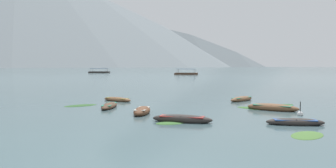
% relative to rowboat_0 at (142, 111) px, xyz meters
% --- Properties ---
extents(ground_plane, '(6000.00, 6000.00, 0.00)m').
position_rel_rowboat_0_xyz_m(ground_plane, '(2.00, 1484.45, -0.20)').
color(ground_plane, '#476066').
extents(mountain_1, '(1886.51, 1886.51, 552.18)m').
position_rel_rowboat_0_xyz_m(mountain_1, '(-606.84, 1387.10, 275.89)').
color(mountain_1, slate).
rests_on(mountain_1, ground).
extents(mountain_2, '(1430.90, 1430.90, 540.18)m').
position_rel_rowboat_0_xyz_m(mountain_2, '(-136.79, 1521.61, 269.89)').
color(mountain_2, slate).
rests_on(mountain_2, ground).
extents(rowboat_0, '(1.54, 3.51, 0.65)m').
position_rel_rowboat_0_xyz_m(rowboat_0, '(0.00, 0.00, 0.00)').
color(rowboat_0, brown).
rests_on(rowboat_0, ground).
extents(rowboat_2, '(3.61, 1.46, 0.50)m').
position_rel_rowboat_0_xyz_m(rowboat_2, '(9.74, -4.79, -0.04)').
color(rowboat_2, '#2D2826').
rests_on(rowboat_2, ground).
extents(rowboat_3, '(4.10, 2.12, 0.60)m').
position_rel_rowboat_0_xyz_m(rowboat_3, '(2.82, -3.70, -0.02)').
color(rowboat_3, '#2D2826').
rests_on(rowboat_3, ground).
extents(rowboat_4, '(4.27, 3.43, 0.66)m').
position_rel_rowboat_0_xyz_m(rowboat_4, '(10.58, 1.88, 0.00)').
color(rowboat_4, brown).
rests_on(rowboat_4, ground).
extents(rowboat_5, '(3.43, 3.56, 0.57)m').
position_rel_rowboat_0_xyz_m(rowboat_5, '(9.74, 9.06, -0.03)').
color(rowboat_5, brown).
rests_on(rowboat_5, ground).
extents(rowboat_6, '(1.30, 4.10, 0.51)m').
position_rel_rowboat_0_xyz_m(rowboat_6, '(-3.07, 3.64, -0.04)').
color(rowboat_6, '#4C3323').
rests_on(rowboat_6, ground).
extents(rowboat_7, '(3.60, 3.20, 0.50)m').
position_rel_rowboat_0_xyz_m(rowboat_7, '(-3.13, 9.03, -0.05)').
color(rowboat_7, brown).
rests_on(rowboat_7, ground).
extents(ferry_0, '(10.00, 6.04, 2.54)m').
position_rel_rowboat_0_xyz_m(ferry_0, '(11.22, 111.55, 0.24)').
color(ferry_0, '#4C3323').
rests_on(ferry_0, ground).
extents(ferry_1, '(10.61, 5.12, 2.54)m').
position_rel_rowboat_0_xyz_m(ferry_1, '(-31.17, 144.53, 0.24)').
color(ferry_1, '#2D2826').
rests_on(ferry_1, ground).
extents(mooring_buoy, '(0.43, 0.43, 1.15)m').
position_rel_rowboat_0_xyz_m(mooring_buoy, '(11.61, -1.09, -0.10)').
color(mooring_buoy, silver).
rests_on(mooring_buoy, ground).
extents(weed_patch_0, '(2.79, 2.93, 0.14)m').
position_rel_rowboat_0_xyz_m(weed_patch_0, '(9.11, -7.92, -0.20)').
color(weed_patch_0, '#477033').
rests_on(weed_patch_0, ground).
extents(weed_patch_1, '(3.15, 3.13, 0.14)m').
position_rel_rowboat_0_xyz_m(weed_patch_1, '(9.31, 2.92, -0.20)').
color(weed_patch_1, '#38662D').
rests_on(weed_patch_1, ground).
extents(weed_patch_2, '(3.32, 2.95, 0.14)m').
position_rel_rowboat_0_xyz_m(weed_patch_2, '(-5.92, 5.10, -0.20)').
color(weed_patch_2, '#2D5628').
rests_on(weed_patch_2, ground).
extents(weed_patch_3, '(3.37, 2.74, 0.14)m').
position_rel_rowboat_0_xyz_m(weed_patch_3, '(12.37, 4.93, -0.20)').
color(weed_patch_3, '#2D5628').
rests_on(weed_patch_3, ground).
extents(weed_patch_4, '(2.10, 1.61, 0.14)m').
position_rel_rowboat_0_xyz_m(weed_patch_4, '(2.04, -4.17, -0.20)').
color(weed_patch_4, '#38662D').
rests_on(weed_patch_4, ground).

